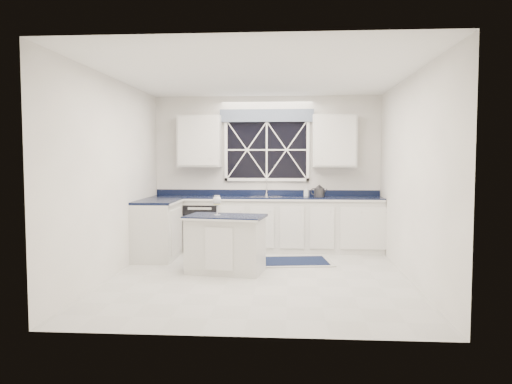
# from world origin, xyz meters

# --- Properties ---
(ground) EXTENTS (4.50, 4.50, 0.00)m
(ground) POSITION_xyz_m (0.00, 0.00, 0.00)
(ground) COLOR #B9B8B4
(ground) RESTS_ON ground
(back_wall) EXTENTS (4.00, 0.10, 2.70)m
(back_wall) POSITION_xyz_m (0.00, 2.25, 1.35)
(back_wall) COLOR white
(back_wall) RESTS_ON ground
(base_cabinets) EXTENTS (3.99, 1.60, 0.90)m
(base_cabinets) POSITION_xyz_m (-0.33, 1.78, 0.45)
(base_cabinets) COLOR silver
(base_cabinets) RESTS_ON ground
(countertop) EXTENTS (3.98, 0.64, 0.04)m
(countertop) POSITION_xyz_m (0.00, 1.95, 0.92)
(countertop) COLOR black
(countertop) RESTS_ON base_cabinets
(dishwasher) EXTENTS (0.60, 0.58, 0.82)m
(dishwasher) POSITION_xyz_m (-1.10, 1.95, 0.41)
(dishwasher) COLOR black
(dishwasher) RESTS_ON ground
(window) EXTENTS (1.65, 0.09, 1.26)m
(window) POSITION_xyz_m (0.00, 2.20, 1.83)
(window) COLOR black
(window) RESTS_ON ground
(upper_cabinets) EXTENTS (3.10, 0.34, 0.90)m
(upper_cabinets) POSITION_xyz_m (0.00, 2.08, 1.90)
(upper_cabinets) COLOR silver
(upper_cabinets) RESTS_ON ground
(faucet) EXTENTS (0.05, 0.20, 0.30)m
(faucet) POSITION_xyz_m (0.00, 2.14, 1.10)
(faucet) COLOR silver
(faucet) RESTS_ON countertop
(island) EXTENTS (1.17, 0.81, 0.81)m
(island) POSITION_xyz_m (-0.48, 0.27, 0.41)
(island) COLOR silver
(island) RESTS_ON ground
(rug) EXTENTS (1.43, 0.98, 0.02)m
(rug) POSITION_xyz_m (0.39, 1.00, 0.01)
(rug) COLOR #A5A4A0
(rug) RESTS_ON ground
(kettle) EXTENTS (0.29, 0.23, 0.21)m
(kettle) POSITION_xyz_m (0.92, 2.02, 1.04)
(kettle) COLOR #2E2E31
(kettle) RESTS_ON countertop
(wine_glass) EXTENTS (0.12, 0.12, 0.28)m
(wine_glass) POSITION_xyz_m (-0.61, 0.29, 1.00)
(wine_glass) COLOR silver
(wine_glass) RESTS_ON island
(soap_bottle) EXTENTS (0.10, 0.10, 0.17)m
(soap_bottle) POSITION_xyz_m (0.70, 2.07, 1.02)
(soap_bottle) COLOR silver
(soap_bottle) RESTS_ON countertop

